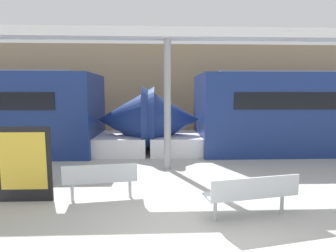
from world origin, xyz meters
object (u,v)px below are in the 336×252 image
at_px(train_left, 333,114).
at_px(trash_bin, 27,169).
at_px(support_column_near, 167,106).
at_px(bench_far, 101,178).
at_px(poster_board, 24,164).
at_px(bench_near, 253,192).

distance_m(train_left, trash_bin, 11.28).
xyz_separation_m(train_left, support_column_near, (-6.91, -2.49, 0.46)).
xyz_separation_m(train_left, trash_bin, (-10.54, -3.87, -1.09)).
height_order(train_left, bench_far, train_left).
bearing_deg(bench_far, trash_bin, 146.28).
bearing_deg(bench_far, train_left, 22.24).
distance_m(train_left, poster_board, 11.23).
distance_m(bench_far, poster_board, 1.67).
height_order(bench_near, support_column_near, support_column_near).
distance_m(bench_near, trash_bin, 5.47).
xyz_separation_m(bench_far, trash_bin, (-2.08, 1.02, -0.09)).
bearing_deg(support_column_near, bench_near, -66.44).
bearing_deg(train_left, trash_bin, -159.86).
height_order(bench_near, bench_far, same).
bearing_deg(poster_board, trash_bin, 113.90).
bearing_deg(poster_board, train_left, 25.73).
bearing_deg(trash_bin, poster_board, -66.10).
height_order(bench_near, poster_board, poster_board).
height_order(trash_bin, support_column_near, support_column_near).
xyz_separation_m(bench_near, bench_far, (-3.01, 0.97, -0.00)).
bearing_deg(train_left, bench_far, -150.01).
relative_size(bench_far, trash_bin, 1.91).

